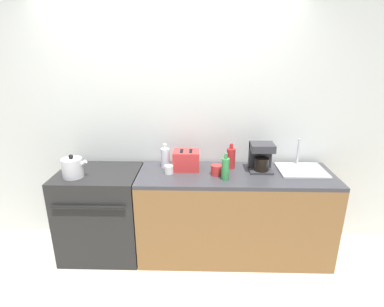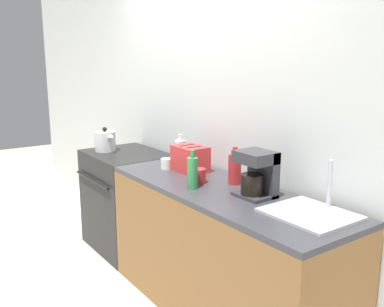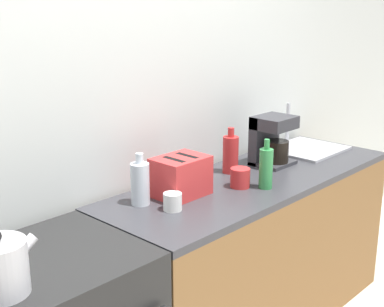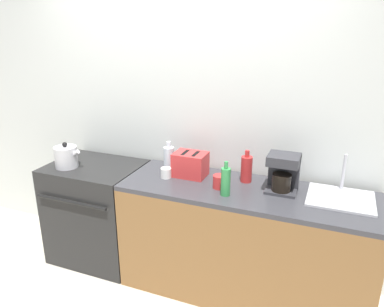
# 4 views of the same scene
# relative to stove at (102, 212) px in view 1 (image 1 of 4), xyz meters

# --- Properties ---
(ground_plane) EXTENTS (12.00, 12.00, 0.00)m
(ground_plane) POSITION_rel_stove_xyz_m (0.67, -0.30, -0.46)
(ground_plane) COLOR beige
(wall_back) EXTENTS (8.00, 0.05, 2.60)m
(wall_back) POSITION_rel_stove_xyz_m (0.67, 0.38, 0.84)
(wall_back) COLOR silver
(wall_back) RESTS_ON ground_plane
(stove) EXTENTS (0.78, 0.65, 0.89)m
(stove) POSITION_rel_stove_xyz_m (0.00, 0.00, 0.00)
(stove) COLOR black
(stove) RESTS_ON ground_plane
(counter_block) EXTENTS (1.86, 0.62, 0.89)m
(counter_block) POSITION_rel_stove_xyz_m (1.33, 0.01, -0.01)
(counter_block) COLOR brown
(counter_block) RESTS_ON ground_plane
(kettle) EXTENTS (0.24, 0.19, 0.22)m
(kettle) POSITION_rel_stove_xyz_m (-0.18, -0.11, 0.52)
(kettle) COLOR silver
(kettle) RESTS_ON stove
(toaster) EXTENTS (0.25, 0.19, 0.19)m
(toaster) POSITION_rel_stove_xyz_m (0.85, 0.10, 0.53)
(toaster) COLOR red
(toaster) RESTS_ON counter_block
(coffee_maker) EXTENTS (0.22, 0.19, 0.28)m
(coffee_maker) POSITION_rel_stove_xyz_m (1.57, 0.09, 0.58)
(coffee_maker) COLOR #333338
(coffee_maker) RESTS_ON counter_block
(sink_tray) EXTENTS (0.44, 0.38, 0.28)m
(sink_tray) POSITION_rel_stove_xyz_m (1.97, 0.10, 0.45)
(sink_tray) COLOR #B7B7BC
(sink_tray) RESTS_ON counter_block
(bottle_clear) EXTENTS (0.09, 0.09, 0.24)m
(bottle_clear) POSITION_rel_stove_xyz_m (0.64, 0.15, 0.53)
(bottle_clear) COLOR silver
(bottle_clear) RESTS_ON counter_block
(bottle_green) EXTENTS (0.07, 0.07, 0.25)m
(bottle_green) POSITION_rel_stove_xyz_m (1.21, -0.14, 0.54)
(bottle_green) COLOR #338C47
(bottle_green) RESTS_ON counter_block
(bottle_red) EXTENTS (0.09, 0.09, 0.25)m
(bottle_red) POSITION_rel_stove_xyz_m (1.29, 0.15, 0.54)
(bottle_red) COLOR #B72828
(bottle_red) RESTS_ON counter_block
(cup_red) EXTENTS (0.10, 0.10, 0.10)m
(cup_red) POSITION_rel_stove_xyz_m (1.14, -0.04, 0.48)
(cup_red) COLOR red
(cup_red) RESTS_ON counter_block
(cup_white) EXTENTS (0.08, 0.08, 0.08)m
(cup_white) POSITION_rel_stove_xyz_m (0.69, -0.01, 0.47)
(cup_white) COLOR white
(cup_white) RESTS_ON counter_block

